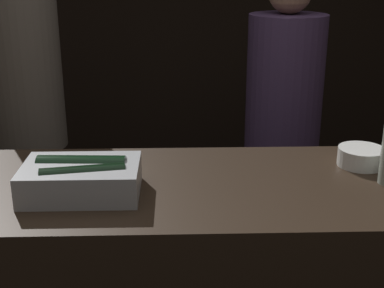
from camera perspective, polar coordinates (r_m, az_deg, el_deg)
The scene contains 4 objects.
ice_bin_with_bottles at distance 1.64m, azimuth -11.69°, elevation -3.50°, with size 0.35×0.23×0.11m.
bowl_white at distance 1.92m, azimuth 17.62°, elevation -1.25°, with size 0.16×0.16×0.06m.
person_in_hoodie at distance 2.76m, azimuth 9.65°, elevation 2.73°, with size 0.38×0.38×1.62m.
person_blond_tee at distance 2.63m, azimuth -16.95°, elevation 3.62°, with size 0.33×0.33×1.77m.
Camera 1 is at (-0.05, -1.23, 1.67)m, focal length 50.00 mm.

